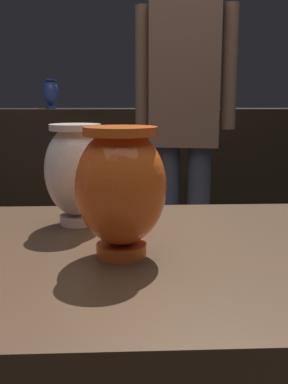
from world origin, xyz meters
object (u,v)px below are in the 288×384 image
at_px(shelf_vase_left, 50,93).
at_px(visitor_center_back, 185,111).
at_px(vase_left_accent, 76,171).
at_px(vase_centerpiece, 121,187).

bearing_deg(shelf_vase_left, visitor_center_back, -46.26).
height_order(shelf_vase_left, visitor_center_back, visitor_center_back).
bearing_deg(shelf_vase_left, vase_left_accent, -80.10).
bearing_deg(visitor_center_back, shelf_vase_left, -35.46).
distance_m(vase_centerpiece, shelf_vase_left, 2.30).
bearing_deg(visitor_center_back, vase_centerpiece, 89.51).
distance_m(vase_left_accent, shelf_vase_left, 2.10).
distance_m(shelf_vase_left, visitor_center_back, 1.08).
xyz_separation_m(vase_centerpiece, vase_left_accent, (-0.09, 0.20, -0.00)).
relative_size(vase_left_accent, shelf_vase_left, 1.10).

